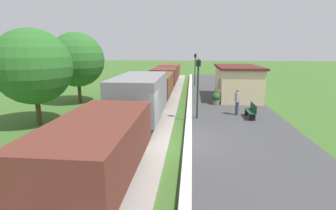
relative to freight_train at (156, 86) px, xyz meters
name	(u,v)px	position (x,y,z in m)	size (l,w,h in m)	color
ground_plane	(179,146)	(2.40, -8.97, -1.46)	(160.00, 160.00, 0.00)	#3D6628
platform_slab	(249,146)	(5.60, -8.97, -1.34)	(6.00, 60.00, 0.25)	#424244
platform_edge_stripe	(188,141)	(2.80, -8.97, -1.21)	(0.36, 60.00, 0.01)	silver
track_ballast	(129,143)	(0.00, -8.97, -1.40)	(3.80, 60.00, 0.12)	#9E9389
rail_near	(144,141)	(0.72, -8.97, -1.27)	(0.07, 60.00, 0.14)	slate
rail_far	(115,140)	(-0.72, -8.97, -1.27)	(0.07, 60.00, 0.14)	slate
freight_train	(156,86)	(0.00, 0.00, 0.00)	(2.50, 32.60, 2.72)	brown
station_hut	(237,82)	(6.80, 1.62, 0.19)	(3.50, 5.80, 2.78)	beige
bench_near_hut	(251,111)	(6.64, -4.63, -0.74)	(0.42, 1.50, 0.91)	#1E4C2D
bench_down_platform	(228,86)	(6.64, 5.48, -0.74)	(0.42, 1.50, 0.91)	#1E4C2D
person_waiting	(237,101)	(5.88, -3.94, -0.28)	(0.34, 0.43, 1.71)	#474C66
potted_planter	(216,98)	(4.81, -0.95, -0.74)	(0.64, 0.64, 0.92)	slate
lamp_post_near	(198,77)	(3.29, -4.98, 1.34)	(0.28, 0.28, 3.70)	#193823
lamp_post_far	(195,63)	(3.29, 8.85, 1.34)	(0.28, 0.28, 3.70)	#193823
tree_trackside_mid	(33,67)	(-6.14, -6.40, 1.99)	(4.33, 4.33, 5.62)	#4C3823
tree_trackside_far	(77,60)	(-6.41, -0.24, 2.09)	(4.38, 4.38, 5.75)	#4C3823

